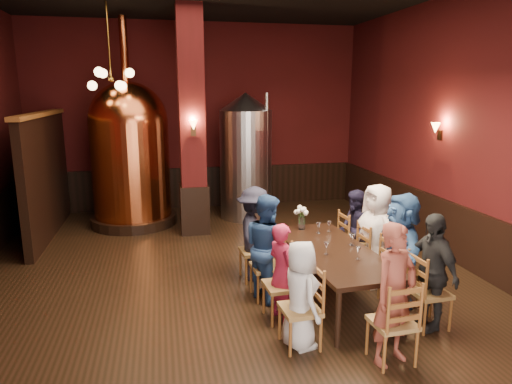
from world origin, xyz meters
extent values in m
plane|color=black|center=(0.00, 0.00, 0.00)|extent=(10.00, 10.00, 0.00)
cube|color=#430E0F|center=(0.00, 5.00, 2.25)|extent=(8.00, 0.02, 4.50)
cube|color=#430E0F|center=(0.00, -5.00, 2.25)|extent=(8.00, 0.02, 4.50)
cube|color=#430E0F|center=(4.00, 0.00, 2.25)|extent=(0.02, 10.00, 4.50)
cube|color=black|center=(3.96, 0.00, 0.50)|extent=(0.08, 9.90, 1.00)
cube|color=black|center=(0.00, 4.96, 0.50)|extent=(7.90, 0.08, 1.00)
cube|color=#430E0F|center=(-0.30, 2.80, 2.25)|extent=(0.58, 0.58, 4.50)
cube|color=black|center=(-3.20, 3.20, 1.20)|extent=(0.22, 3.50, 2.40)
cube|color=black|center=(1.33, -0.80, 0.72)|extent=(1.14, 2.45, 0.06)
cylinder|color=black|center=(0.96, -1.96, 0.34)|extent=(0.07, 0.07, 0.69)
cylinder|color=black|center=(1.84, -1.91, 0.34)|extent=(0.07, 0.07, 0.69)
cylinder|color=black|center=(0.82, 0.31, 0.34)|extent=(0.07, 0.07, 0.69)
cylinder|color=black|center=(1.70, 0.36, 0.34)|extent=(0.07, 0.07, 0.69)
imported|color=silver|center=(0.54, -1.85, 0.63)|extent=(0.51, 0.68, 1.26)
imported|color=#AA1D3E|center=(0.50, -1.18, 0.64)|extent=(0.46, 0.55, 1.28)
imported|color=navy|center=(0.46, -0.52, 0.75)|extent=(0.61, 0.81, 1.50)
imported|color=black|center=(0.42, 0.15, 0.73)|extent=(0.78, 1.06, 1.47)
imported|color=black|center=(2.24, -1.75, 0.73)|extent=(0.46, 0.90, 1.47)
imported|color=#2B4E81|center=(2.20, -1.08, 0.79)|extent=(0.70, 1.51, 1.57)
imported|color=white|center=(2.16, -0.42, 0.78)|extent=(0.65, 0.85, 1.55)
imported|color=black|center=(2.12, 0.25, 0.66)|extent=(0.39, 0.67, 1.32)
imported|color=brown|center=(1.42, -2.35, 0.78)|extent=(0.66, 0.55, 1.56)
cylinder|color=black|center=(-1.58, 3.68, 0.10)|extent=(1.85, 1.85, 0.21)
cylinder|color=#C55C2D|center=(-1.58, 3.68, 1.24)|extent=(1.70, 1.70, 2.06)
sphere|color=#C55C2D|center=(-1.58, 3.68, 2.26)|extent=(1.65, 1.65, 1.65)
cylinder|color=#C55C2D|center=(-1.58, 3.68, 3.71)|extent=(0.16, 0.16, 1.34)
cylinder|color=#B2B2B7|center=(0.96, 3.73, 1.23)|extent=(1.21, 1.21, 2.46)
cone|color=#B2B2B7|center=(0.96, 3.73, 2.65)|extent=(1.18, 1.18, 0.39)
cylinder|color=#B2B2B7|center=(1.36, 3.34, 1.47)|extent=(0.08, 0.08, 2.75)
cylinder|color=white|center=(1.19, 0.19, 0.85)|extent=(0.11, 0.11, 0.20)
camera|label=1|loc=(-0.93, -6.42, 2.88)|focal=32.00mm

